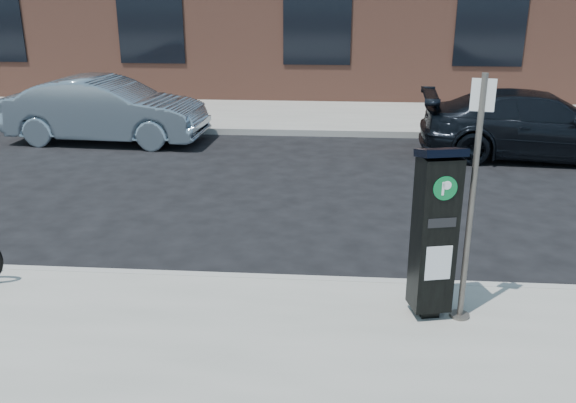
# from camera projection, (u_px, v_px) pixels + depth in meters

# --- Properties ---
(ground) EXTENTS (120.00, 120.00, 0.00)m
(ground) POSITION_uv_depth(u_px,v_px,m) (281.00, 287.00, 7.43)
(ground) COLOR black
(ground) RESTS_ON ground
(sidewalk_far) EXTENTS (60.00, 12.00, 0.15)m
(sidewalk_far) POSITION_uv_depth(u_px,v_px,m) (318.00, 93.00, 20.56)
(sidewalk_far) COLOR gray
(sidewalk_far) RESTS_ON ground
(curb_near) EXTENTS (60.00, 0.12, 0.16)m
(curb_near) POSITION_uv_depth(u_px,v_px,m) (281.00, 282.00, 7.38)
(curb_near) COLOR #9E9B93
(curb_near) RESTS_ON ground
(curb_far) EXTENTS (60.00, 0.12, 0.16)m
(curb_far) POSITION_uv_depth(u_px,v_px,m) (310.00, 133.00, 14.94)
(curb_far) COLOR #9E9B93
(curb_far) RESTS_ON ground
(parking_kiosk) EXTENTS (0.50, 0.46, 1.86)m
(parking_kiosk) POSITION_uv_depth(u_px,v_px,m) (434.00, 231.00, 6.21)
(parking_kiosk) COLOR black
(parking_kiosk) RESTS_ON sidewalk_near
(sign_pole) EXTENTS (0.22, 0.20, 2.56)m
(sign_pole) POSITION_uv_depth(u_px,v_px,m) (471.00, 204.00, 6.05)
(sign_pole) COLOR #605955
(sign_pole) RESTS_ON sidewalk_near
(car_silver) EXTENTS (4.66, 1.85, 1.51)m
(car_silver) POSITION_uv_depth(u_px,v_px,m) (107.00, 110.00, 14.17)
(car_silver) COLOR gray
(car_silver) RESTS_ON ground
(car_dark) EXTENTS (4.99, 2.36, 1.41)m
(car_dark) POSITION_uv_depth(u_px,v_px,m) (537.00, 125.00, 12.85)
(car_dark) COLOR black
(car_dark) RESTS_ON ground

